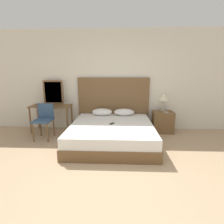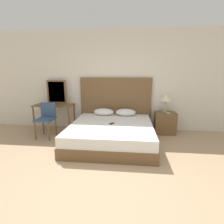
# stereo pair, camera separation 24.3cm
# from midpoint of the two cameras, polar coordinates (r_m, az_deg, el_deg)

# --- Properties ---
(ground_plane) EXTENTS (16.00, 16.00, 0.00)m
(ground_plane) POSITION_cam_midpoint_polar(r_m,az_deg,el_deg) (2.65, 0.76, -24.07)
(ground_plane) COLOR tan
(wall_back) EXTENTS (10.00, 0.06, 2.70)m
(wall_back) POSITION_cam_midpoint_polar(r_m,az_deg,el_deg) (4.89, 3.88, 10.07)
(wall_back) COLOR silver
(wall_back) RESTS_ON ground_plane
(bed) EXTENTS (1.86, 1.98, 0.45)m
(bed) POSITION_cam_midpoint_polar(r_m,az_deg,el_deg) (4.04, 1.59, -6.92)
(bed) COLOR brown
(bed) RESTS_ON ground_plane
(headboard) EXTENTS (1.96, 0.05, 1.44)m
(headboard) POSITION_cam_midpoint_polar(r_m,az_deg,el_deg) (4.89, 2.56, 2.66)
(headboard) COLOR brown
(headboard) RESTS_ON ground_plane
(pillow_left) EXTENTS (0.54, 0.32, 0.19)m
(pillow_left) POSITION_cam_midpoint_polar(r_m,az_deg,el_deg) (4.72, -1.22, 0.07)
(pillow_left) COLOR white
(pillow_left) RESTS_ON bed
(pillow_right) EXTENTS (0.54, 0.32, 0.19)m
(pillow_right) POSITION_cam_midpoint_polar(r_m,az_deg,el_deg) (4.69, 5.98, -0.10)
(pillow_right) COLOR white
(pillow_right) RESTS_ON bed
(phone_on_bed) EXTENTS (0.13, 0.17, 0.01)m
(phone_on_bed) POSITION_cam_midpoint_polar(r_m,az_deg,el_deg) (3.97, 1.65, -3.78)
(phone_on_bed) COLOR #232328
(phone_on_bed) RESTS_ON bed
(nightstand) EXTENTS (0.53, 0.39, 0.57)m
(nightstand) POSITION_cam_midpoint_polar(r_m,az_deg,el_deg) (4.84, 18.28, -3.38)
(nightstand) COLOR brown
(nightstand) RESTS_ON ground_plane
(table_lamp) EXTENTS (0.27, 0.27, 0.47)m
(table_lamp) POSITION_cam_midpoint_polar(r_m,az_deg,el_deg) (4.78, 18.55, 4.48)
(table_lamp) COLOR tan
(table_lamp) RESTS_ON nightstand
(phone_on_nightstand) EXTENTS (0.09, 0.16, 0.01)m
(phone_on_nightstand) POSITION_cam_midpoint_polar(r_m,az_deg,el_deg) (4.69, 19.33, -0.31)
(phone_on_nightstand) COLOR #B7B7BC
(phone_on_nightstand) RESTS_ON nightstand
(vanity_desk) EXTENTS (1.06, 0.52, 0.72)m
(vanity_desk) POSITION_cam_midpoint_polar(r_m,az_deg,el_deg) (5.00, -17.05, 1.03)
(vanity_desk) COLOR brown
(vanity_desk) RESTS_ON ground_plane
(vanity_mirror) EXTENTS (0.54, 0.03, 0.64)m
(vanity_mirror) POSITION_cam_midpoint_polar(r_m,az_deg,el_deg) (5.15, -16.36, 6.33)
(vanity_mirror) COLOR brown
(vanity_mirror) RESTS_ON vanity_desk
(chair) EXTENTS (0.40, 0.45, 0.84)m
(chair) POSITION_cam_midpoint_polar(r_m,az_deg,el_deg) (4.58, -19.23, -1.62)
(chair) COLOR #334C6B
(chair) RESTS_ON ground_plane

